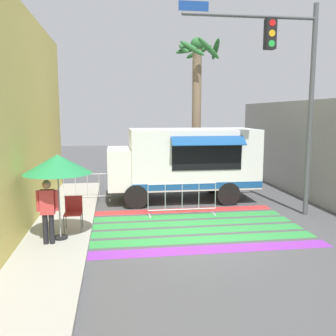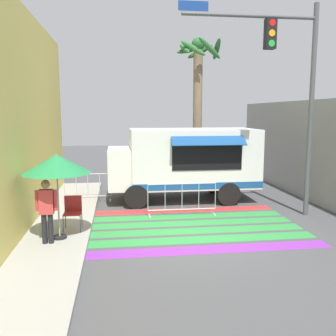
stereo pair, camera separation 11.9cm
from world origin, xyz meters
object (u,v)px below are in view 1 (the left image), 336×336
folding_chair (73,210)px  food_truck (181,160)px  traffic_signal_pole (288,75)px  barricade_front (182,199)px  palm_tree (197,91)px  vendor_person (48,208)px  barricade_side (87,188)px  patio_umbrella (58,164)px

folding_chair → food_truck: bearing=66.8°
food_truck → traffic_signal_pole: size_ratio=0.84×
food_truck → barricade_front: size_ratio=2.46×
food_truck → palm_tree: palm_tree is taller
traffic_signal_pole → barricade_front: traffic_signal_pole is taller
folding_chair → vendor_person: bearing=-92.3°
barricade_side → palm_tree: 6.67m
folding_chair → vendor_person: size_ratio=0.58×
barricade_front → barricade_side: bearing=143.1°
food_truck → patio_umbrella: size_ratio=2.57×
barricade_front → food_truck: bearing=80.7°
barricade_side → vendor_person: bearing=-97.0°
traffic_signal_pole → patio_umbrella: traffic_signal_pole is taller
food_truck → barricade_side: food_truck is taller
vendor_person → barricade_front: vendor_person is taller
traffic_signal_pole → palm_tree: (-1.69, 5.50, -0.17)m
traffic_signal_pole → vendor_person: bearing=-163.6°
patio_umbrella → barricade_front: bearing=31.9°
food_truck → barricade_front: (-0.36, -2.19, -1.04)m
folding_chair → vendor_person: (-0.49, -1.10, 0.35)m
patio_umbrella → barricade_front: (3.60, 2.24, -1.53)m
patio_umbrella → palm_tree: palm_tree is taller
traffic_signal_pole → barricade_front: (-3.27, 0.49, -3.98)m
folding_chair → palm_tree: bearing=74.8°
food_truck → barricade_front: 2.45m
vendor_person → palm_tree: palm_tree is taller
food_truck → barricade_front: bearing=-99.3°
patio_umbrella → palm_tree: bearing=54.4°
palm_tree → barricade_front: bearing=-107.6°
food_truck → barricade_side: bearing=176.4°
traffic_signal_pole → patio_umbrella: (-6.87, -1.74, -2.45)m
patio_umbrella → barricade_front: 4.51m
patio_umbrella → folding_chair: patio_umbrella is taller
vendor_person → barricade_side: size_ratio=0.90×
patio_umbrella → folding_chair: 1.59m
folding_chair → palm_tree: 8.93m
food_truck → traffic_signal_pole: bearing=-42.7°
palm_tree → food_truck: bearing=-113.6°
food_truck → vendor_person: 6.38m
traffic_signal_pole → vendor_person: traffic_signal_pole is taller
barricade_side → palm_tree: (4.81, 2.59, 3.83)m
folding_chair → barricade_front: bearing=46.0°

